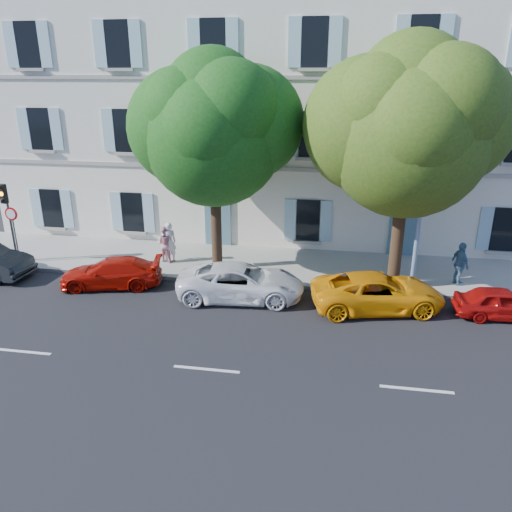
% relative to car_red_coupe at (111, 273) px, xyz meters
% --- Properties ---
extents(ground, '(90.00, 90.00, 0.00)m').
position_rel_car_red_coupe_xyz_m(ground, '(5.37, -1.26, -0.59)').
color(ground, black).
extents(sidewalk, '(36.00, 4.50, 0.15)m').
position_rel_car_red_coupe_xyz_m(sidewalk, '(5.37, 3.19, -0.51)').
color(sidewalk, '#A09E96').
rests_on(sidewalk, ground).
extents(kerb, '(36.00, 0.16, 0.16)m').
position_rel_car_red_coupe_xyz_m(kerb, '(5.37, 1.02, -0.51)').
color(kerb, '#9E998E').
rests_on(kerb, ground).
extents(building, '(28.00, 7.00, 12.00)m').
position_rel_car_red_coupe_xyz_m(building, '(5.37, 8.94, 5.41)').
color(building, white).
rests_on(building, ground).
extents(car_red_coupe, '(4.30, 2.47, 1.17)m').
position_rel_car_red_coupe_xyz_m(car_red_coupe, '(0.00, 0.00, 0.00)').
color(car_red_coupe, '#A90E04').
rests_on(car_red_coupe, ground).
extents(car_white_coupe, '(5.03, 2.68, 1.34)m').
position_rel_car_red_coupe_xyz_m(car_white_coupe, '(5.42, -0.25, 0.08)').
color(car_white_coupe, white).
rests_on(car_white_coupe, ground).
extents(car_yellow_supercar, '(5.17, 3.20, 1.34)m').
position_rel_car_red_coupe_xyz_m(car_yellow_supercar, '(10.54, -0.32, 0.08)').
color(car_yellow_supercar, '#F99D0A').
rests_on(car_yellow_supercar, ground).
extents(car_red_hatchback, '(3.33, 1.50, 1.11)m').
position_rel_car_red_coupe_xyz_m(car_red_hatchback, '(14.87, -0.29, -0.03)').
color(car_red_hatchback, '#A70C0A').
rests_on(car_red_hatchback, ground).
extents(tree_left, '(5.67, 5.67, 8.79)m').
position_rel_car_red_coupe_xyz_m(tree_left, '(3.86, 2.33, 5.22)').
color(tree_left, '#3A2819').
rests_on(tree_left, sidewalk).
extents(tree_right, '(5.95, 5.95, 9.17)m').
position_rel_car_red_coupe_xyz_m(tree_right, '(11.28, 1.60, 5.45)').
color(tree_right, '#3A2819').
rests_on(tree_right, sidewalk).
extents(traffic_light, '(0.31, 0.40, 3.56)m').
position_rel_car_red_coupe_xyz_m(traffic_light, '(-5.35, 1.54, 2.14)').
color(traffic_light, '#383A3D').
rests_on(traffic_light, sidewalk).
extents(road_sign, '(0.59, 0.09, 2.56)m').
position_rel_car_red_coupe_xyz_m(road_sign, '(-5.13, 1.49, 1.40)').
color(road_sign, '#383A3D').
rests_on(road_sign, sidewalk).
extents(street_lamp, '(0.42, 1.85, 8.63)m').
position_rel_car_red_coupe_xyz_m(street_lamp, '(12.00, 1.37, 4.45)').
color(street_lamp, '#7293BF').
rests_on(street_lamp, sidewalk).
extents(pedestrian_a, '(0.80, 0.72, 1.83)m').
position_rel_car_red_coupe_xyz_m(pedestrian_a, '(1.54, 2.74, 0.48)').
color(pedestrian_a, silver).
rests_on(pedestrian_a, sidewalk).
extents(pedestrian_b, '(0.89, 0.75, 1.65)m').
position_rel_car_red_coupe_xyz_m(pedestrian_b, '(1.38, 2.73, 0.39)').
color(pedestrian_b, '#CA818A').
rests_on(pedestrian_b, sidewalk).
extents(pedestrian_c, '(0.77, 1.13, 1.78)m').
position_rel_car_red_coupe_xyz_m(pedestrian_c, '(13.88, 2.17, 0.45)').
color(pedestrian_c, slate).
rests_on(pedestrian_c, sidewalk).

